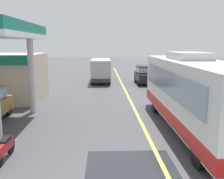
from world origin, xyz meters
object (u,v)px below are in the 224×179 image
at_px(minibus_opposing_lane, 101,68).
at_px(car_trailing_behind_bus, 145,74).
at_px(coach_bus_main, 194,95).
at_px(motorcycle_parked_forecourt, 5,148).

bearing_deg(minibus_opposing_lane, car_trailing_behind_bus, -17.79).
bearing_deg(coach_bus_main, minibus_opposing_lane, 105.27).
height_order(minibus_opposing_lane, motorcycle_parked_forecourt, minibus_opposing_lane).
xyz_separation_m(coach_bus_main, minibus_opposing_lane, (-4.47, 16.36, -0.25)).
height_order(motorcycle_parked_forecourt, car_trailing_behind_bus, car_trailing_behind_bus).
bearing_deg(minibus_opposing_lane, motorcycle_parked_forecourt, -99.73).
height_order(minibus_opposing_lane, car_trailing_behind_bus, minibus_opposing_lane).
bearing_deg(motorcycle_parked_forecourt, minibus_opposing_lane, 80.27).
xyz_separation_m(minibus_opposing_lane, car_trailing_behind_bus, (4.55, -1.46, -0.46)).
height_order(coach_bus_main, minibus_opposing_lane, coach_bus_main).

